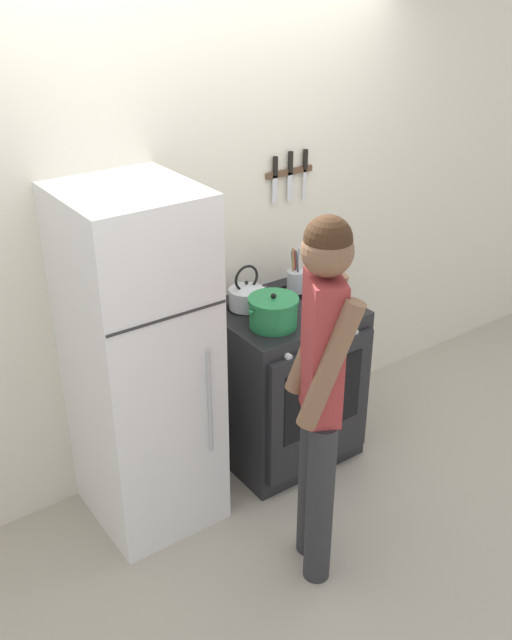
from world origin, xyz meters
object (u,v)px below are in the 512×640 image
dutch_oven_pot (273,312)px  tea_kettle (247,295)px  utensil_jar (295,280)px  stove_range (285,382)px  person (321,386)px  refrigerator (141,365)px

dutch_oven_pot → tea_kettle: tea_kettle is taller
dutch_oven_pot → utensil_jar: utensil_jar is taller
stove_range → person: (-0.41, -0.77, 0.53)m
tea_kettle → utensil_jar: utensil_jar is taller
tea_kettle → utensil_jar: (0.34, 0.01, -0.00)m
tea_kettle → stove_range: bearing=-45.2°
tea_kettle → person: (-0.26, -0.92, 0.00)m
refrigerator → dutch_oven_pot: bearing=-10.7°
dutch_oven_pot → utensil_jar: (0.35, 0.26, -0.01)m
refrigerator → tea_kettle: size_ratio=7.12×
refrigerator → dutch_oven_pot: (0.69, -0.13, 0.14)m
utensil_jar → person: person is taller
tea_kettle → dutch_oven_pot: bearing=-92.9°
dutch_oven_pot → tea_kettle: size_ratio=1.23×
refrigerator → stove_range: (0.86, -0.03, -0.40)m
person → stove_range: bearing=-0.8°
dutch_oven_pot → person: person is taller
utensil_jar → person: size_ratio=0.15×
stove_range → tea_kettle: (-0.15, 0.15, 0.53)m
person → refrigerator: bearing=56.5°
stove_range → tea_kettle: 0.57m
tea_kettle → person: 0.96m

